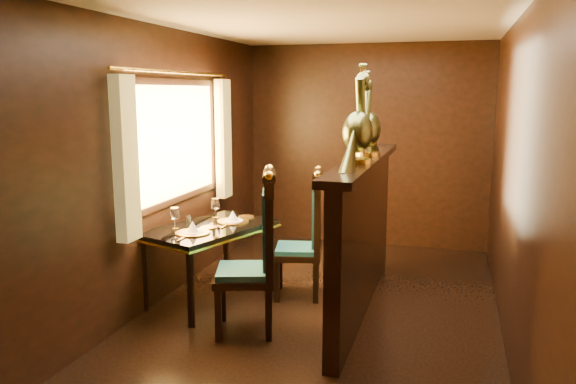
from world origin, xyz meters
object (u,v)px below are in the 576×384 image
chair_right (310,230)px  peacock_right (369,114)px  dining_table (210,234)px  chair_left (260,247)px  peacock_left (358,113)px

chair_right → peacock_right: size_ratio=1.68×
dining_table → chair_left: bearing=-17.1°
peacock_left → chair_left: bearing=-156.6°
dining_table → chair_left: 0.83m
dining_table → chair_left: chair_left is taller
chair_left → peacock_right: bearing=32.5°
chair_right → peacock_left: peacock_left is taller
chair_right → peacock_right: bearing=-13.7°
peacock_right → chair_left: bearing=-129.6°
chair_left → peacock_right: peacock_right is taller
peacock_left → peacock_right: peacock_left is taller
chair_left → chair_right: bearing=60.0°
chair_left → peacock_left: 1.31m
chair_left → peacock_right: (0.71, 0.86, 1.03)m
peacock_left → chair_right: bearing=133.1°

